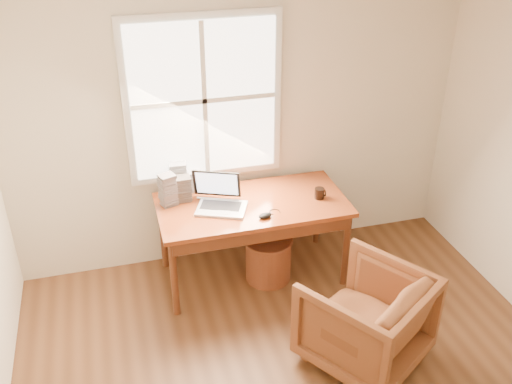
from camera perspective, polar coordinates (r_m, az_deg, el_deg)
room_shell at (r=3.20m, az=6.98°, el=-6.73°), size 4.04×4.54×2.64m
desk at (r=4.82m, az=-0.37°, el=-1.29°), size 1.60×0.80×0.04m
armchair at (r=4.30m, az=10.88°, el=-12.33°), size 1.09×1.10×0.73m
wicker_stool at (r=5.07m, az=1.24°, el=-6.73°), size 0.50×0.50×0.40m
laptop at (r=4.64m, az=-3.52°, el=-0.09°), size 0.56×0.58×0.32m
mouse at (r=4.60m, az=0.92°, el=-2.38°), size 0.13×0.09×0.04m
coffee_mug at (r=4.88m, az=6.36°, el=-0.14°), size 0.09×0.09×0.09m
cd_stack_a at (r=4.94m, az=-7.73°, el=1.37°), size 0.16×0.14×0.29m
cd_stack_b at (r=4.84m, az=-7.43°, el=0.34°), size 0.15×0.14×0.22m
cd_stack_c at (r=4.77m, az=-8.82°, el=0.25°), size 0.15×0.14×0.28m
cd_stack_d at (r=4.99m, az=-6.38°, el=1.17°), size 0.17×0.16×0.19m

